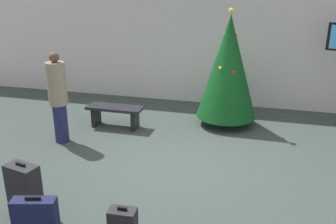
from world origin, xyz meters
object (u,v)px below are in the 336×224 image
Objects in this scene: traveller_0 at (58,96)px; suitcase_5 at (24,188)px; holiday_tree at (228,67)px; waiting_bench at (115,112)px.

suitcase_5 is (0.76, -2.28, -0.60)m from traveller_0.
holiday_tree is 3.60m from traveller_0.
holiday_tree is at bearing 30.50° from traveller_0.
holiday_tree is at bearing 60.46° from suitcase_5.
holiday_tree is 2.07× the size of waiting_bench.
suitcase_5 is (-2.33, -4.10, -0.97)m from holiday_tree.
traveller_0 is 2.48m from suitcase_5.
waiting_bench is 1.40m from traveller_0.
holiday_tree is 3.41× the size of suitcase_5.
holiday_tree is 4.81m from suitcase_5.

